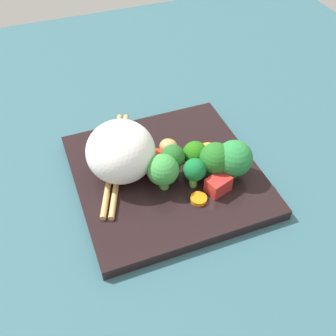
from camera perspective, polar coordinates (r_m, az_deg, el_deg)
name	(u,v)px	position (r cm, az deg, el deg)	size (l,w,h in cm)	color
ground_plane	(167,184)	(57.39, -0.20, -2.23)	(110.00, 110.00, 2.00)	#2E5660
square_plate	(167,175)	(56.08, -0.20, -0.99)	(24.35, 24.35, 1.59)	black
rice_mound	(121,152)	(52.78, -6.64, 2.31)	(9.01, 8.98, 8.00)	white
broccoli_floret_0	(195,170)	(52.05, 3.75, -0.33)	(3.00, 3.00, 4.29)	#6AAE47
broccoli_floret_1	(215,159)	(53.15, 6.65, 1.27)	(4.22, 4.22, 5.35)	#64983F
broccoli_floret_2	(195,154)	(54.38, 3.83, 1.90)	(3.39, 3.39, 4.47)	#7ABB60
broccoli_floret_3	(163,170)	(51.39, -0.70, -0.33)	(4.11, 4.11, 5.26)	#5A9E45
broccoli_floret_4	(173,158)	(52.81, 0.71, 1.40)	(3.19, 3.19, 5.03)	#579F43
broccoli_floret_5	(234,159)	(53.43, 9.26, 1.31)	(4.83, 4.83, 5.65)	#64994A
carrot_slice_0	(208,149)	(58.37, 5.64, 2.61)	(2.20, 2.20, 0.73)	orange
carrot_slice_1	(181,156)	(57.29, 1.85, 1.64)	(2.34, 2.34, 0.42)	orange
carrot_slice_2	(215,161)	(56.86, 6.57, 0.92)	(2.68, 2.68, 0.47)	orange
carrot_slice_3	(199,199)	(51.90, 4.33, -4.34)	(2.13, 2.13, 0.58)	orange
pepper_chunk_0	(163,158)	(56.36, -0.65, 1.46)	(2.18, 2.23, 1.41)	red
pepper_chunk_1	(158,172)	(54.48, -1.48, -0.52)	(2.70, 2.06, 1.36)	red
pepper_chunk_3	(218,185)	(52.67, 7.06, -2.32)	(3.09, 2.16, 2.22)	red
chicken_piece_0	(169,147)	(57.50, 0.08, 3.02)	(2.69, 2.49, 2.11)	tan
chopstick_pair	(116,161)	(56.78, -7.30, 0.96)	(19.27, 9.02, 0.77)	tan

